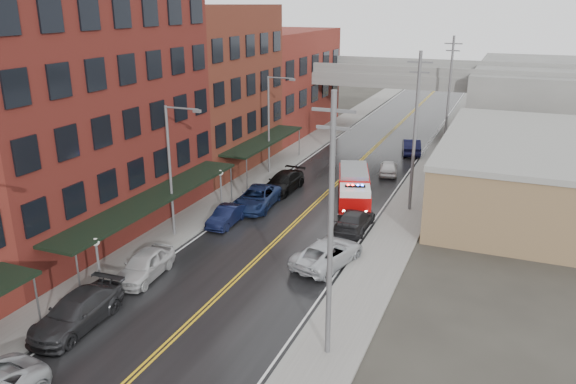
% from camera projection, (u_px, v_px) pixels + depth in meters
% --- Properties ---
extents(road, '(11.00, 160.00, 0.02)m').
position_uv_depth(road, '(298.00, 220.00, 41.29)').
color(road, black).
rests_on(road, ground).
extents(sidewalk_left, '(3.00, 160.00, 0.15)m').
position_uv_depth(sidewalk_left, '(212.00, 206.00, 43.88)').
color(sidewalk_left, slate).
rests_on(sidewalk_left, ground).
extents(sidewalk_right, '(3.00, 160.00, 0.15)m').
position_uv_depth(sidewalk_right, '(397.00, 234.00, 38.67)').
color(sidewalk_right, slate).
rests_on(sidewalk_right, ground).
extents(curb_left, '(0.30, 160.00, 0.15)m').
position_uv_depth(curb_left, '(230.00, 209.00, 43.29)').
color(curb_left, gray).
rests_on(curb_left, ground).
extents(curb_right, '(0.30, 160.00, 0.15)m').
position_uv_depth(curb_right, '(374.00, 230.00, 39.26)').
color(curb_right, gray).
rests_on(curb_right, ground).
extents(brick_building_b, '(9.00, 20.00, 18.00)m').
position_uv_depth(brick_building_b, '(73.00, 101.00, 37.01)').
color(brick_building_b, maroon).
rests_on(brick_building_b, ground).
extents(brick_building_c, '(9.00, 15.00, 15.00)m').
position_uv_depth(brick_building_c, '(208.00, 88.00, 52.84)').
color(brick_building_c, '#5A241B').
rests_on(brick_building_c, ground).
extents(brick_building_far, '(9.00, 20.00, 12.00)m').
position_uv_depth(brick_building_far, '(280.00, 81.00, 68.67)').
color(brick_building_far, maroon).
rests_on(brick_building_far, ground).
extents(tan_building, '(14.00, 22.00, 5.00)m').
position_uv_depth(tan_building, '(537.00, 175.00, 43.56)').
color(tan_building, brown).
rests_on(tan_building, ground).
extents(right_far_block, '(18.00, 30.00, 8.00)m').
position_uv_depth(right_far_block, '(553.00, 99.00, 68.67)').
color(right_far_block, slate).
rests_on(right_far_block, ground).
extents(awning_1, '(2.60, 18.00, 3.09)m').
position_uv_depth(awning_1, '(154.00, 198.00, 36.87)').
color(awning_1, black).
rests_on(awning_1, ground).
extents(awning_2, '(2.60, 13.00, 3.09)m').
position_uv_depth(awning_2, '(264.00, 141.00, 52.22)').
color(awning_2, black).
rests_on(awning_2, ground).
extents(globe_lamp_1, '(0.44, 0.44, 3.12)m').
position_uv_depth(globe_lamp_1, '(97.00, 252.00, 30.56)').
color(globe_lamp_1, '#59595B').
rests_on(globe_lamp_1, ground).
extents(globe_lamp_2, '(0.44, 0.44, 3.12)m').
position_uv_depth(globe_lamp_2, '(221.00, 180.00, 42.84)').
color(globe_lamp_2, '#59595B').
rests_on(globe_lamp_2, ground).
extents(street_lamp_1, '(2.64, 0.22, 9.00)m').
position_uv_depth(street_lamp_1, '(173.00, 164.00, 36.70)').
color(street_lamp_1, '#59595B').
rests_on(street_lamp_1, ground).
extents(street_lamp_2, '(2.64, 0.22, 9.00)m').
position_uv_depth(street_lamp_2, '(271.00, 119.00, 50.74)').
color(street_lamp_2, '#59595B').
rests_on(street_lamp_2, ground).
extents(utility_pole_0, '(1.80, 0.24, 12.00)m').
position_uv_depth(utility_pole_0, '(331.00, 226.00, 23.54)').
color(utility_pole_0, '#59595B').
rests_on(utility_pole_0, ground).
extents(utility_pole_1, '(1.80, 0.24, 12.00)m').
position_uv_depth(utility_pole_1, '(415.00, 130.00, 41.09)').
color(utility_pole_1, '#59595B').
rests_on(utility_pole_1, ground).
extents(utility_pole_2, '(1.80, 0.24, 12.00)m').
position_uv_depth(utility_pole_2, '(449.00, 92.00, 58.63)').
color(utility_pole_2, '#59595B').
rests_on(utility_pole_2, ground).
extents(overpass, '(40.00, 10.00, 7.50)m').
position_uv_depth(overpass, '(395.00, 83.00, 67.44)').
color(overpass, slate).
rests_on(overpass, ground).
extents(fire_truck, '(4.61, 7.79, 2.71)m').
position_uv_depth(fire_truck, '(354.00, 188.00, 43.76)').
color(fire_truck, '#990707').
rests_on(fire_truck, ground).
extents(parked_car_left_3, '(2.47, 5.61, 1.60)m').
position_uv_depth(parked_car_left_3, '(77.00, 312.00, 27.53)').
color(parked_car_left_3, '#242427').
rests_on(parked_car_left_3, ground).
extents(parked_car_left_4, '(2.30, 4.84, 1.60)m').
position_uv_depth(parked_car_left_4, '(145.00, 265.00, 32.45)').
color(parked_car_left_4, '#B6B6B6').
rests_on(parked_car_left_4, ground).
extents(parked_car_left_5, '(1.50, 4.11, 1.35)m').
position_uv_depth(parked_car_left_5, '(227.00, 216.00, 40.22)').
color(parked_car_left_5, black).
rests_on(parked_car_left_5, ground).
extents(parked_car_left_6, '(3.11, 5.88, 1.58)m').
position_uv_depth(parked_car_left_6, '(257.00, 198.00, 43.55)').
color(parked_car_left_6, '#121F44').
rests_on(parked_car_left_6, ground).
extents(parked_car_left_7, '(2.41, 5.48, 1.56)m').
position_uv_depth(parked_car_left_7, '(283.00, 182.00, 47.37)').
color(parked_car_left_7, black).
rests_on(parked_car_left_7, ground).
extents(parked_car_right_0, '(3.79, 5.95, 1.53)m').
position_uv_depth(parked_car_right_0, '(328.00, 253.00, 34.08)').
color(parked_car_right_0, '#B5B9BE').
rests_on(parked_car_right_0, ground).
extents(parked_car_right_1, '(2.04, 4.99, 1.45)m').
position_uv_depth(parked_car_right_1, '(355.00, 220.00, 39.35)').
color(parked_car_right_1, black).
rests_on(parked_car_right_1, ground).
extents(parked_car_right_2, '(2.34, 4.21, 1.35)m').
position_uv_depth(parked_car_right_2, '(389.00, 168.00, 51.93)').
color(parked_car_right_2, white).
rests_on(parked_car_right_2, ground).
extents(parked_car_right_3, '(2.83, 5.25, 1.64)m').
position_uv_depth(parked_car_right_3, '(411.00, 146.00, 59.02)').
color(parked_car_right_3, black).
rests_on(parked_car_right_3, ground).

